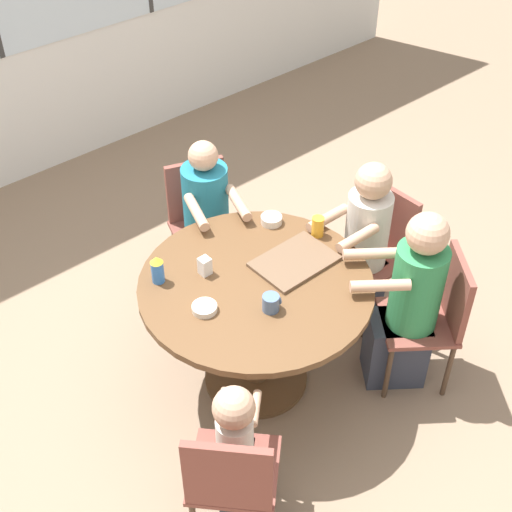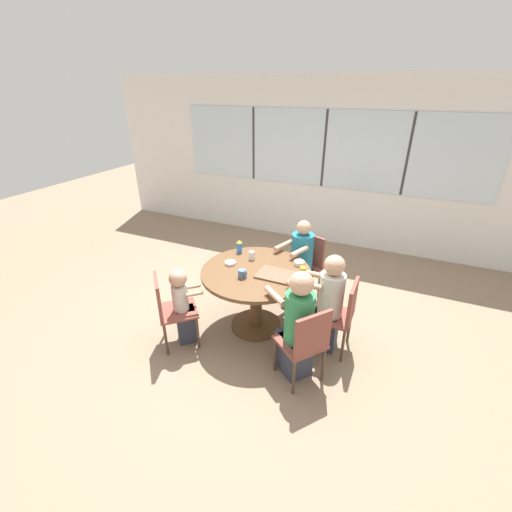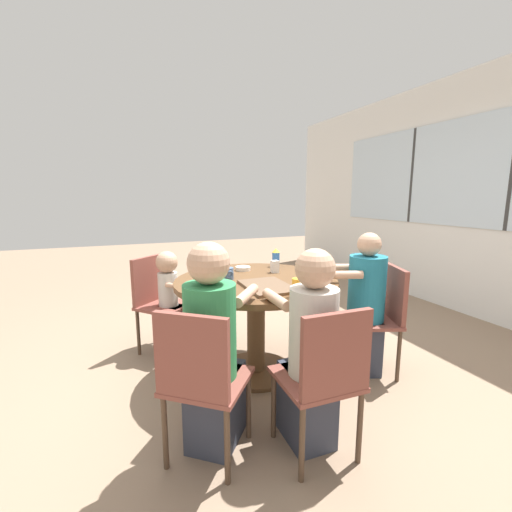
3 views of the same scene
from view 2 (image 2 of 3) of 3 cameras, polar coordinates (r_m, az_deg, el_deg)
name	(u,v)px [view 2 (image 2 of 3)]	position (r m, az deg, el deg)	size (l,w,h in m)	color
ground_plane	(256,325)	(4.25, 0.00, -11.46)	(16.00, 16.00, 0.00)	#8C725B
wall_back_with_windows	(324,163)	(6.17, 11.23, 14.96)	(8.40, 0.08, 2.80)	silver
dining_table	(256,284)	(3.92, 0.00, -4.64)	(1.24, 1.24, 0.77)	brown
chair_for_woman_green_shirt	(306,341)	(3.29, 8.35, -13.81)	(0.56, 0.56, 0.86)	brown
chair_for_man_blue_shirt	(342,311)	(3.73, 14.15, -8.90)	(0.40, 0.40, 0.86)	brown
chair_for_man_teal_shirt	(307,261)	(4.63, 8.54, -0.86)	(0.51, 0.51, 0.86)	brown
chair_for_toddler	(168,306)	(3.81, -14.40, -8.04)	(0.57, 0.57, 0.86)	brown
person_woman_green_shirt	(297,328)	(3.36, 6.78, -11.81)	(0.57, 0.53, 1.17)	#333847
person_man_blue_shirt	(327,306)	(3.74, 11.78, -8.12)	(0.50, 0.30, 1.13)	#333847
person_man_teal_shirt	(300,265)	(4.51, 7.32, -1.54)	(0.44, 0.57, 1.12)	#333847
person_toddler	(183,306)	(3.84, -12.09, -8.15)	(0.34, 0.33, 0.92)	#333847
food_tray_dark	(277,275)	(3.72, 3.52, -3.18)	(0.43, 0.30, 0.02)	brown
coffee_mug	(242,274)	(3.68, -2.31, -2.95)	(0.09, 0.09, 0.09)	slate
sippy_cup	(239,246)	(4.21, -2.79, 1.67)	(0.07, 0.07, 0.16)	blue
juice_glass	(303,272)	(3.71, 7.83, -2.67)	(0.07, 0.07, 0.12)	gold
milk_carton_small	(252,255)	(4.05, -0.70, 0.10)	(0.06, 0.06, 0.10)	silver
bowl_white_shallow	(299,263)	(3.97, 7.19, -1.16)	(0.12, 0.12, 0.05)	silver
bowl_cereal	(230,263)	(3.96, -4.29, -1.17)	(0.13, 0.13, 0.03)	silver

